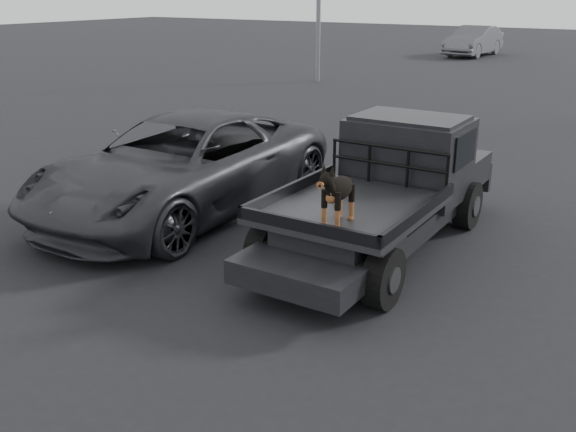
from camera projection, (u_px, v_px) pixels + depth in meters
The scene contains 7 objects.
ground at pixel (336, 298), 7.93m from camera, with size 120.00×120.00×0.00m, color black.
flatbed_ute at pixel (380, 218), 9.33m from camera, with size 2.00×5.40×0.92m, color black, non-canonical shape.
ute_cab at pixel (409, 145), 9.78m from camera, with size 1.72×1.30×0.88m, color black, non-canonical shape.
headache_rack at pixel (388, 166), 9.24m from camera, with size 1.80×0.08×0.55m, color black, non-canonical shape.
dog at pixel (338, 194), 7.68m from camera, with size 0.32×0.60×0.74m, color black, non-canonical shape.
parked_suv at pixel (183, 165), 10.75m from camera, with size 2.68×5.82×1.62m, color #2D2E32.
distant_car_a at pixel (474, 41), 35.94m from camera, with size 1.73×4.97×1.64m, color #56555B.
Camera 1 is at (3.31, -6.35, 3.61)m, focal length 40.00 mm.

